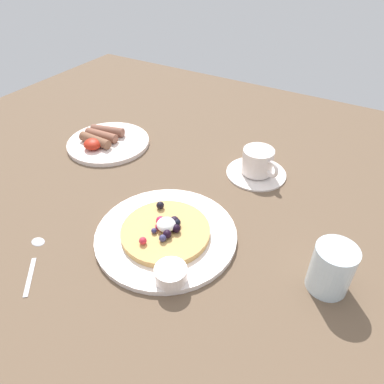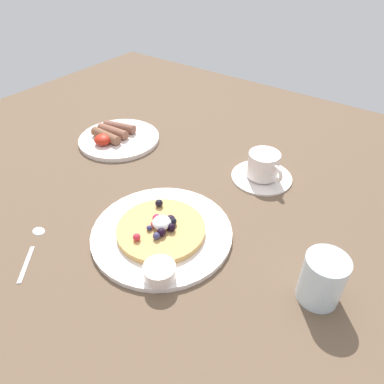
{
  "view_description": "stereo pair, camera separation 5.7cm",
  "coord_description": "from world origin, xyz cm",
  "px_view_note": "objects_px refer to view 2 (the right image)",
  "views": [
    {
      "loc": [
        33.88,
        -47.07,
        50.54
      ],
      "look_at": [
        3.94,
        3.72,
        4.0
      ],
      "focal_mm": 33.34,
      "sensor_mm": 36.0,
      "label": 1
    },
    {
      "loc": [
        38.64,
        -43.95,
        50.54
      ],
      "look_at": [
        3.94,
        3.72,
        4.0
      ],
      "focal_mm": 33.34,
      "sensor_mm": 36.0,
      "label": 2
    }
  ],
  "objects_px": {
    "coffee_cup": "(264,164)",
    "teaspoon": "(34,241)",
    "pancake_plate": "(162,233)",
    "breakfast_plate": "(119,139)",
    "water_glass": "(322,279)",
    "syrup_ramekin": "(160,272)",
    "coffee_saucer": "(262,176)"
  },
  "relations": [
    {
      "from": "pancake_plate",
      "to": "water_glass",
      "type": "bearing_deg",
      "value": 7.86
    },
    {
      "from": "syrup_ramekin",
      "to": "coffee_saucer",
      "type": "distance_m",
      "value": 0.38
    },
    {
      "from": "teaspoon",
      "to": "water_glass",
      "type": "xyz_separation_m",
      "value": [
        0.49,
        0.2,
        0.04
      ]
    },
    {
      "from": "coffee_cup",
      "to": "teaspoon",
      "type": "bearing_deg",
      "value": -119.91
    },
    {
      "from": "coffee_cup",
      "to": "teaspoon",
      "type": "relative_size",
      "value": 0.89
    },
    {
      "from": "teaspoon",
      "to": "coffee_cup",
      "type": "bearing_deg",
      "value": 60.09
    },
    {
      "from": "pancake_plate",
      "to": "breakfast_plate",
      "type": "bearing_deg",
      "value": 147.32
    },
    {
      "from": "coffee_saucer",
      "to": "coffee_cup",
      "type": "relative_size",
      "value": 1.46
    },
    {
      "from": "coffee_saucer",
      "to": "coffee_cup",
      "type": "height_order",
      "value": "coffee_cup"
    },
    {
      "from": "teaspoon",
      "to": "coffee_saucer",
      "type": "bearing_deg",
      "value": 60.29
    },
    {
      "from": "breakfast_plate",
      "to": "coffee_saucer",
      "type": "relative_size",
      "value": 1.53
    },
    {
      "from": "syrup_ramekin",
      "to": "teaspoon",
      "type": "distance_m",
      "value": 0.27
    },
    {
      "from": "pancake_plate",
      "to": "coffee_cup",
      "type": "distance_m",
      "value": 0.3
    },
    {
      "from": "teaspoon",
      "to": "water_glass",
      "type": "height_order",
      "value": "water_glass"
    },
    {
      "from": "syrup_ramekin",
      "to": "teaspoon",
      "type": "bearing_deg",
      "value": -164.12
    },
    {
      "from": "coffee_cup",
      "to": "teaspoon",
      "type": "height_order",
      "value": "coffee_cup"
    },
    {
      "from": "coffee_saucer",
      "to": "teaspoon",
      "type": "xyz_separation_m",
      "value": [
        -0.26,
        -0.45,
        -0.0
      ]
    },
    {
      "from": "syrup_ramekin",
      "to": "coffee_saucer",
      "type": "bearing_deg",
      "value": 89.97
    },
    {
      "from": "water_glass",
      "to": "pancake_plate",
      "type": "bearing_deg",
      "value": -172.14
    },
    {
      "from": "breakfast_plate",
      "to": "water_glass",
      "type": "distance_m",
      "value": 0.66
    },
    {
      "from": "pancake_plate",
      "to": "coffee_saucer",
      "type": "xyz_separation_m",
      "value": [
        0.07,
        0.29,
        -0.0
      ]
    },
    {
      "from": "pancake_plate",
      "to": "water_glass",
      "type": "height_order",
      "value": "water_glass"
    },
    {
      "from": "coffee_saucer",
      "to": "coffee_cup",
      "type": "bearing_deg",
      "value": -26.59
    },
    {
      "from": "coffee_saucer",
      "to": "coffee_cup",
      "type": "xyz_separation_m",
      "value": [
        0.0,
        -0.0,
        0.04
      ]
    },
    {
      "from": "syrup_ramekin",
      "to": "water_glass",
      "type": "bearing_deg",
      "value": 29.42
    },
    {
      "from": "pancake_plate",
      "to": "breakfast_plate",
      "type": "relative_size",
      "value": 1.25
    },
    {
      "from": "pancake_plate",
      "to": "coffee_saucer",
      "type": "height_order",
      "value": "pancake_plate"
    },
    {
      "from": "breakfast_plate",
      "to": "coffee_cup",
      "type": "relative_size",
      "value": 2.23
    },
    {
      "from": "coffee_saucer",
      "to": "breakfast_plate",
      "type": "bearing_deg",
      "value": -169.37
    },
    {
      "from": "teaspoon",
      "to": "breakfast_plate",
      "type": "bearing_deg",
      "value": 111.22
    },
    {
      "from": "breakfast_plate",
      "to": "teaspoon",
      "type": "bearing_deg",
      "value": -68.78
    },
    {
      "from": "coffee_cup",
      "to": "teaspoon",
      "type": "xyz_separation_m",
      "value": [
        -0.26,
        -0.45,
        -0.04
      ]
    }
  ]
}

